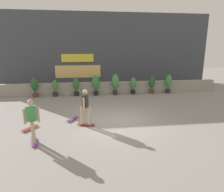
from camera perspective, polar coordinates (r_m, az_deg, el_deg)
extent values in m
plane|color=gray|center=(9.63, 1.18, -7.34)|extent=(48.00, 48.00, 0.00)
cube|color=gray|center=(15.24, -2.23, 2.38)|extent=(18.00, 0.40, 0.90)
cube|color=#424751|center=(18.92, -3.48, 13.14)|extent=(20.00, 2.00, 6.50)
cube|color=yellow|center=(17.87, -9.98, 10.83)|extent=(2.80, 0.08, 0.70)
cube|color=#F2CC72|center=(17.98, -9.82, 7.01)|extent=(4.00, 0.06, 1.10)
cylinder|color=brown|center=(15.26, -21.38, 0.28)|extent=(0.36, 0.36, 0.30)
cylinder|color=brown|center=(15.21, -21.46, 1.10)|extent=(0.06, 0.06, 0.15)
ellipsoid|color=#235B2D|center=(15.10, -21.64, 3.19)|extent=(0.48, 0.48, 0.98)
cylinder|color=#2D2823|center=(14.97, -16.10, 0.46)|extent=(0.36, 0.36, 0.30)
cylinder|color=brown|center=(14.93, -16.16, 1.30)|extent=(0.06, 0.06, 0.15)
ellipsoid|color=#387F3D|center=(14.84, -16.28, 3.02)|extent=(0.37, 0.37, 0.76)
cylinder|color=black|center=(14.82, -10.30, 0.65)|extent=(0.36, 0.36, 0.30)
cylinder|color=brown|center=(14.77, -10.34, 1.50)|extent=(0.06, 0.06, 0.15)
ellipsoid|color=#2D6B33|center=(14.67, -10.43, 3.47)|extent=(0.43, 0.43, 0.89)
cylinder|color=black|center=(14.82, -4.67, 0.82)|extent=(0.36, 0.36, 0.30)
cylinder|color=brown|center=(14.77, -4.69, 1.67)|extent=(0.06, 0.06, 0.15)
ellipsoid|color=#387F3D|center=(14.65, -4.73, 4.01)|extent=(0.52, 0.52, 1.07)
cylinder|color=#2D2823|center=(14.96, 0.96, 0.99)|extent=(0.36, 0.36, 0.30)
cylinder|color=brown|center=(14.91, 0.96, 1.84)|extent=(0.06, 0.06, 0.15)
ellipsoid|color=#428C47|center=(14.79, 0.97, 4.25)|extent=(0.55, 0.55, 1.12)
cylinder|color=black|center=(15.22, 6.13, 1.14)|extent=(0.36, 0.36, 0.30)
cylinder|color=brown|center=(15.17, 6.15, 1.97)|extent=(0.06, 0.06, 0.15)
ellipsoid|color=#428C47|center=(15.08, 6.20, 3.82)|extent=(0.41, 0.41, 0.84)
cylinder|color=brown|center=(15.64, 11.44, 1.28)|extent=(0.36, 0.36, 0.30)
cylinder|color=brown|center=(15.59, 11.48, 2.09)|extent=(0.06, 0.06, 0.15)
ellipsoid|color=#235B2D|center=(15.49, 11.58, 4.05)|extent=(0.46, 0.46, 0.93)
cylinder|color=#2D2823|center=(16.12, 15.97, 1.39)|extent=(0.36, 0.36, 0.30)
cylinder|color=brown|center=(16.07, 16.02, 2.18)|extent=(0.06, 0.06, 0.15)
ellipsoid|color=#428C47|center=(15.97, 16.16, 4.19)|extent=(0.49, 0.49, 1.00)
cube|color=#72338C|center=(8.09, -21.70, -12.17)|extent=(0.41, 0.82, 0.02)
cylinder|color=silver|center=(8.34, -22.31, -11.71)|extent=(0.04, 0.06, 0.06)
cylinder|color=silver|center=(8.34, -21.20, -11.60)|extent=(0.04, 0.06, 0.06)
cylinder|color=silver|center=(7.87, -22.19, -13.27)|extent=(0.04, 0.06, 0.06)
cylinder|color=silver|center=(7.87, -21.00, -13.16)|extent=(0.04, 0.06, 0.06)
cylinder|color=tan|center=(8.09, -22.02, -8.95)|extent=(0.14, 0.14, 0.82)
cylinder|color=tan|center=(7.75, -21.93, -9.93)|extent=(0.14, 0.14, 0.82)
cube|color=#3F8C4C|center=(7.69, -22.44, -4.69)|extent=(0.40, 0.29, 0.56)
sphere|color=tan|center=(7.57, -22.72, -1.74)|extent=(0.22, 0.22, 0.22)
cylinder|color=tan|center=(7.71, -24.13, -5.42)|extent=(0.09, 0.09, 0.58)
cylinder|color=tan|center=(7.71, -20.64, -5.08)|extent=(0.09, 0.09, 0.58)
cube|color=maroon|center=(9.16, -7.55, -8.15)|extent=(0.82, 0.43, 0.02)
cylinder|color=silver|center=(9.18, -9.26, -8.42)|extent=(0.06, 0.05, 0.06)
cylinder|color=silver|center=(9.32, -8.94, -8.06)|extent=(0.06, 0.05, 0.06)
cylinder|color=silver|center=(9.04, -6.09, -8.69)|extent=(0.06, 0.05, 0.06)
cylinder|color=silver|center=(9.18, -5.83, -8.32)|extent=(0.06, 0.05, 0.06)
cylinder|color=tan|center=(9.07, -8.73, -5.60)|extent=(0.14, 0.14, 0.82)
cylinder|color=tan|center=(8.97, -6.53, -5.75)|extent=(0.14, 0.14, 0.82)
cube|color=#262628|center=(8.81, -7.78, -1.44)|extent=(0.30, 0.40, 0.56)
sphere|color=tan|center=(8.71, -7.86, 1.16)|extent=(0.22, 0.22, 0.22)
cylinder|color=tan|center=(8.62, -8.22, -2.36)|extent=(0.09, 0.09, 0.58)
cylinder|color=tan|center=(9.05, -7.32, -1.54)|extent=(0.09, 0.09, 0.58)
cube|color=maroon|center=(9.41, -22.73, -8.57)|extent=(0.62, 0.77, 0.02)
cylinder|color=silver|center=(9.21, -23.62, -9.38)|extent=(0.06, 0.06, 0.06)
cylinder|color=silver|center=(9.33, -24.26, -9.16)|extent=(0.06, 0.06, 0.06)
cylinder|color=silver|center=(9.52, -21.20, -8.41)|extent=(0.06, 0.06, 0.06)
cylinder|color=silver|center=(9.63, -21.85, -8.20)|extent=(0.06, 0.06, 0.06)
cube|color=#72338C|center=(9.94, -11.34, -6.53)|extent=(0.59, 0.78, 0.02)
cylinder|color=silver|center=(9.71, -11.84, -7.29)|extent=(0.06, 0.06, 0.06)
cylinder|color=silver|center=(9.80, -12.60, -7.12)|extent=(0.06, 0.06, 0.06)
cylinder|color=silver|center=(10.10, -10.10, -6.35)|extent=(0.06, 0.06, 0.06)
cylinder|color=silver|center=(10.19, -10.84, -6.21)|extent=(0.06, 0.06, 0.06)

